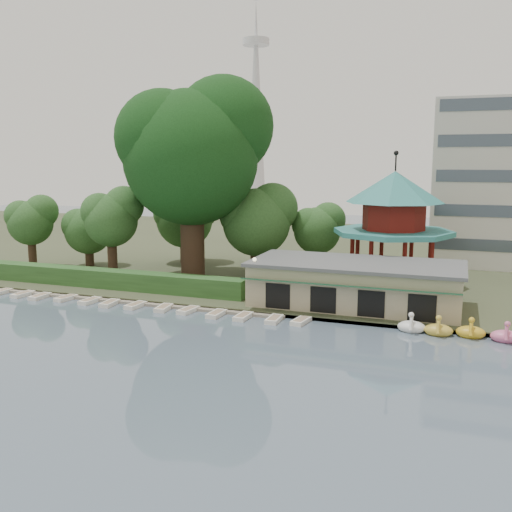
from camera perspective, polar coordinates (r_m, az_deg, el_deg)
The scene contains 12 objects.
ground_plane at distance 35.83m, azimuth -13.19°, elevation -12.30°, with size 220.00×220.00×0.00m, color slate.
shore at distance 82.86m, azimuth 6.69°, elevation 0.48°, with size 220.00×70.00×0.40m, color #424930.
embankment at distance 50.38m, azimuth -2.42°, elevation -5.44°, with size 220.00×0.60×0.30m, color gray.
dock at distance 55.84m, azimuth -13.97°, elevation -4.26°, with size 34.00×1.60×0.24m, color gray.
boathouse at distance 51.56m, azimuth 9.92°, elevation -2.69°, with size 18.60×9.39×3.90m.
pavilion at distance 60.34m, azimuth 13.60°, elevation 3.87°, with size 12.40×12.40×13.50m.
broadcast_tower at distance 179.50m, azimuth 0.00°, elevation 16.22°, with size 8.00×8.00×96.00m.
hedge at distance 59.90m, azimuth -14.66°, elevation -2.20°, with size 30.00×2.00×1.80m, color #2F5C28.
lamp_post at distance 50.68m, azimuth -0.15°, elevation -1.64°, with size 0.36×0.36×4.28m.
big_tree at distance 62.27m, azimuth -6.28°, elevation 10.74°, with size 15.89×14.81×21.81m.
small_trees at distance 67.41m, azimuth -7.44°, elevation 3.65°, with size 38.91×16.64×10.31m.
moored_rowboats at distance 53.63m, azimuth -13.04°, elevation -4.73°, with size 34.79×2.75×0.36m.
Camera 1 is at (18.49, -27.71, 13.19)m, focal length 40.00 mm.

